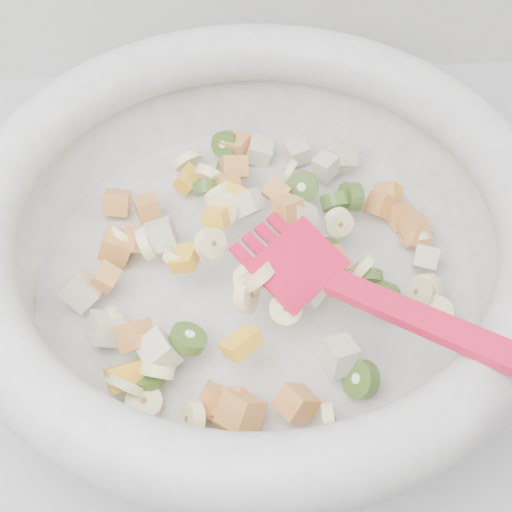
{
  "coord_description": "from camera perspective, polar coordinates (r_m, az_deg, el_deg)",
  "views": [
    {
      "loc": [
        -0.08,
        1.07,
        1.41
      ],
      "look_at": [
        -0.06,
        1.44,
        0.95
      ],
      "focal_mm": 55.0,
      "sensor_mm": 36.0,
      "label": 1
    }
  ],
  "objects": [
    {
      "name": "counter",
      "position": [
        1.04,
        3.62,
        -17.21
      ],
      "size": [
        2.0,
        0.6,
        0.9
      ],
      "primitive_type": "cube",
      "color": "#9F9EA4",
      "rests_on": "ground"
    },
    {
      "name": "mixing_bowl",
      "position": [
        0.58,
        0.01,
        1.04
      ],
      "size": [
        0.44,
        0.44,
        0.14
      ],
      "color": "silver",
      "rests_on": "counter"
    }
  ]
}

